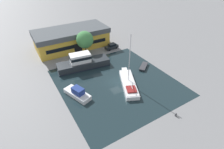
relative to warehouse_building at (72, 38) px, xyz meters
The scene contains 10 objects.
ground_plane 24.28m from the warehouse_building, 85.66° to the right, with size 440.00×440.00×0.00m, color slate.
water_canal 24.28m from the warehouse_building, 85.66° to the right, with size 25.72×27.05×0.01m, color #19282D.
warehouse_building is the anchor object (origin of this frame).
quay_tree_near_building 7.66m from the warehouse_building, 78.39° to the right, with size 5.01×5.01×7.27m.
parked_car 13.17m from the warehouse_building, 38.29° to the right, with size 4.49×2.23×1.69m.
sailboat_moored 26.84m from the warehouse_building, 82.34° to the right, with size 6.96×11.34×12.33m.
motor_cruiser 13.91m from the warehouse_building, 99.47° to the right, with size 14.26×5.89×4.10m.
small_dinghy 25.28m from the warehouse_building, 62.50° to the right, with size 4.41×3.82×0.59m.
cabin_boat 25.35m from the warehouse_building, 108.38° to the right, with size 4.31×6.83×2.32m.
mooring_bollard 39.27m from the warehouse_building, 81.72° to the right, with size 0.38×0.38×0.70m.
Camera 1 is at (-18.23, -27.95, 25.04)m, focal length 28.00 mm.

